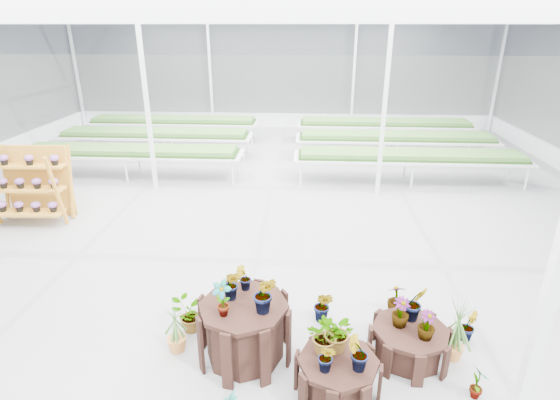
# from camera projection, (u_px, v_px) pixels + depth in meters

# --- Properties ---
(ground_plane) EXTENTS (24.00, 24.00, 0.00)m
(ground_plane) POSITION_uv_depth(u_px,v_px,m) (245.00, 267.00, 8.11)
(ground_plane) COLOR gray
(ground_plane) RESTS_ON ground
(greenhouse_shell) EXTENTS (18.00, 24.00, 4.50)m
(greenhouse_shell) POSITION_uv_depth(u_px,v_px,m) (241.00, 150.00, 7.27)
(greenhouse_shell) COLOR white
(greenhouse_shell) RESTS_ON ground
(steel_frame) EXTENTS (18.00, 24.00, 4.50)m
(steel_frame) POSITION_uv_depth(u_px,v_px,m) (241.00, 150.00, 7.27)
(steel_frame) COLOR silver
(steel_frame) RESTS_ON ground
(nursery_benches) EXTENTS (16.00, 7.00, 0.84)m
(nursery_benches) POSITION_uv_depth(u_px,v_px,m) (274.00, 146.00, 14.62)
(nursery_benches) COLOR silver
(nursery_benches) RESTS_ON ground
(plinth_tall) EXTENTS (1.46, 1.46, 0.83)m
(plinth_tall) POSITION_uv_depth(u_px,v_px,m) (244.00, 330.00, 5.80)
(plinth_tall) COLOR black
(plinth_tall) RESTS_ON ground
(plinth_mid) EXTENTS (1.17, 1.17, 0.53)m
(plinth_mid) POSITION_uv_depth(u_px,v_px,m) (337.00, 377.00, 5.24)
(plinth_mid) COLOR black
(plinth_mid) RESTS_ON ground
(plinth_low) EXTENTS (1.07, 1.07, 0.47)m
(plinth_low) POSITION_uv_depth(u_px,v_px,m) (409.00, 343.00, 5.84)
(plinth_low) COLOR black
(plinth_low) RESTS_ON ground
(shelf_rack) EXTENTS (1.63, 0.92, 1.69)m
(shelf_rack) POSITION_uv_depth(u_px,v_px,m) (30.00, 186.00, 9.70)
(shelf_rack) COLOR #B67A23
(shelf_rack) RESTS_ON ground
(nursery_plants) EXTENTS (4.47, 2.64, 1.37)m
(nursery_plants) POSITION_uv_depth(u_px,v_px,m) (320.00, 326.00, 5.69)
(nursery_plants) COLOR #406B2D
(nursery_plants) RESTS_ON ground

